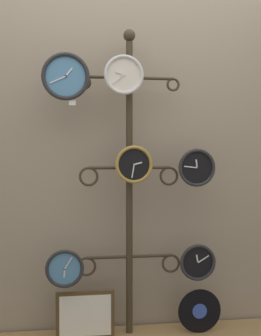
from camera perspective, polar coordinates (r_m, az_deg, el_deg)
name	(u,v)px	position (r m, az deg, el deg)	size (l,w,h in m)	color
shop_wall	(126,124)	(3.11, -0.58, 5.41)	(4.40, 0.04, 2.80)	gray
display_stand	(129,228)	(2.99, -0.15, -7.36)	(0.66, 0.36, 1.98)	#382D1E
clock_top_left	(66,76)	(2.87, -7.92, 11.00)	(0.29, 0.04, 0.29)	#4C84B2
clock_top_center	(124,75)	(2.90, -0.82, 11.28)	(0.25, 0.04, 0.25)	silver
clock_middle_center	(134,164)	(2.87, 0.42, 0.44)	(0.23, 0.04, 0.23)	black
clock_middle_right	(197,168)	(2.97, 8.07, 0.04)	(0.24, 0.04, 0.24)	black
clock_bottom_left	(65,269)	(2.89, -8.04, -12.05)	(0.23, 0.04, 0.23)	#4C84B2
clock_bottom_right	(198,262)	(3.01, 8.18, -11.31)	(0.23, 0.04, 0.23)	black
vinyl_record	(200,311)	(3.14, 8.42, -16.87)	(0.28, 0.01, 0.28)	black
picture_frame	(85,315)	(3.02, -5.53, -17.44)	(0.36, 0.02, 0.30)	#4C381E
price_tag_upper	(72,103)	(2.85, -7.11, 7.88)	(0.04, 0.00, 0.03)	white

